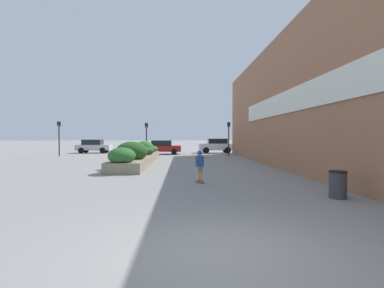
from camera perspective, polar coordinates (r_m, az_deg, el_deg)
The scene contains 13 objects.
ground_plane at distance 5.21m, azimuth 5.52°, elevation -19.76°, with size 300.00×300.00×0.00m, color gray.
building_wall_right at distance 17.58m, azimuth 18.02°, elevation 8.02°, with size 0.67×33.44×7.86m.
planter_box at distance 21.22m, azimuth -10.16°, elevation -1.98°, with size 2.10×12.78×1.59m.
skateboard at distance 12.33m, azimuth 1.45°, elevation -7.04°, with size 0.39×0.62×0.10m.
skateboarder at distance 12.24m, azimuth 1.46°, elevation -3.47°, with size 1.09×0.47×1.23m.
trash_bin at distance 10.23m, azimuth 26.03°, elevation -6.94°, with size 0.54×0.54×0.84m.
car_leftmost at distance 32.26m, azimuth -5.59°, elevation -0.58°, with size 3.82×2.07×1.48m.
car_center_left at distance 34.59m, azimuth 4.66°, elevation -0.28°, with size 3.93×1.99×1.65m.
car_center_right at distance 36.26m, azimuth 16.86°, elevation -0.28°, with size 4.09×1.90×1.62m.
car_rightmost at distance 36.38m, azimuth -18.22°, elevation -0.36°, with size 3.85×1.92×1.54m.
traffic_light_left at distance 28.79m, azimuth -8.68°, elevation 2.02°, with size 0.28×0.30×3.20m.
traffic_light_right at distance 29.44m, azimuth 7.01°, elevation 2.13°, with size 0.28×0.30×3.30m.
traffic_light_far_left at distance 31.42m, azimuth -24.02°, elevation 2.02°, with size 0.28×0.30×3.34m.
Camera 1 is at (-0.64, -4.82, 1.88)m, focal length 28.00 mm.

